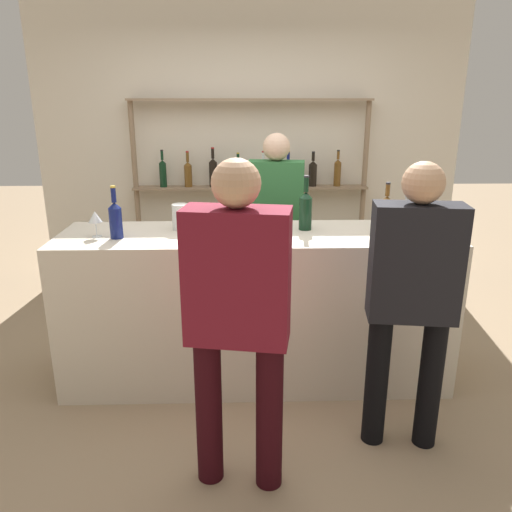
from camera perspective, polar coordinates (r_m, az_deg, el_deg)
ground_plane at (r=3.63m, az=0.00°, el=-13.31°), size 16.00×16.00×0.00m
bar_counter at (r=3.39m, az=0.00°, el=-5.82°), size 2.54×0.69×1.03m
back_wall at (r=5.07m, az=-0.67°, el=12.40°), size 4.14×0.12×2.80m
back_shelf at (r=4.91m, az=-0.60°, el=10.18°), size 2.29×0.18×1.86m
counter_bottle_0 at (r=3.22m, az=14.60°, el=4.55°), size 0.07×0.07×0.34m
counter_bottle_1 at (r=3.30m, az=5.68°, el=5.32°), size 0.09×0.09×0.36m
counter_bottle_2 at (r=3.20m, az=-15.76°, el=4.11°), size 0.08×0.08×0.33m
wine_glass at (r=3.26m, az=-17.91°, el=4.22°), size 0.08×0.08×0.16m
ice_bucket at (r=3.58m, az=18.11°, el=4.95°), size 0.20×0.20×0.20m
cork_jar at (r=3.33m, az=-8.61°, el=4.42°), size 0.11×0.11×0.17m
customer_right at (r=2.70m, az=17.46°, el=-3.76°), size 0.47×0.25×1.58m
customer_center at (r=2.29m, az=-2.12°, el=-6.08°), size 0.50×0.28×1.63m
server_behind_counter at (r=4.00m, az=2.26°, el=4.32°), size 0.46×0.25×1.61m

